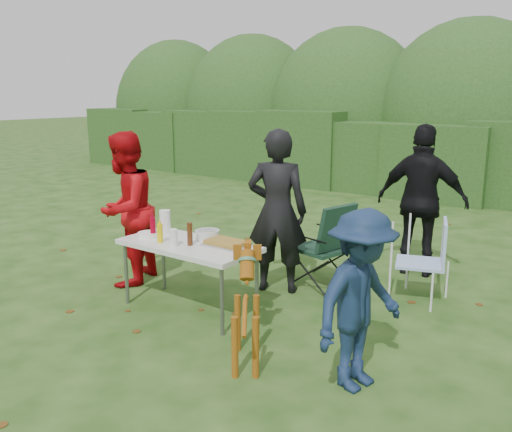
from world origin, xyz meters
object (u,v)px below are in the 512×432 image
Objects in this scene: person_red_jacket at (125,209)px; dog at (246,314)px; camping_chair at (321,244)px; paper_towel_roll at (165,222)px; person_black_puffy at (422,201)px; lawn_chair at (420,260)px; folding_table at (189,248)px; mustard_bottle at (160,233)px; child at (361,301)px; beer_bottle at (190,234)px; ketchup_bottle at (153,228)px; person_cook at (277,211)px.

person_red_jacket is 2.56m from dog.
camping_chair reaches higher than paper_towel_roll.
lawn_chair is (0.32, -0.88, -0.48)m from person_black_puffy.
person_black_puffy is (1.54, 2.60, 0.27)m from folding_table.
person_red_jacket is at bearing 35.01° from person_black_puffy.
folding_table is 1.24m from person_red_jacket.
camping_chair is 1.11× the size of lawn_chair.
paper_towel_roll is at bearing 162.51° from folding_table.
lawn_chair is at bearing 41.48° from mustard_bottle.
child is 5.99× the size of beer_bottle.
camping_chair is 1.99m from ketchup_bottle.
dog is at bearing -25.92° from folding_table.
person_black_puffy is 9.54× the size of mustard_bottle.
mustard_bottle is (-0.66, -1.21, -0.11)m from person_cook.
mustard_bottle is at bearing 38.18° from dog.
person_black_puffy is 1.44m from camping_chair.
paper_towel_roll is at bearing 66.59° from person_red_jacket.
beer_bottle reaches higher than ketchup_bottle.
camping_chair is 5.21× the size of mustard_bottle.
folding_table is 1.15m from person_cook.
ketchup_bottle is 0.53m from beer_bottle.
dog is 1.79m from ketchup_bottle.
mustard_bottle is 0.40m from paper_towel_roll.
child is 5.53× the size of paper_towel_roll.
person_cook is 1.41m from ketchup_bottle.
person_red_jacket is 3.38m from child.
mustard_bottle is at bearing -148.73° from folding_table.
mustard_bottle is 0.83× the size of beer_bottle.
camping_chair is (-1.39, 1.84, -0.20)m from child.
paper_towel_roll is at bearing 30.92° from dog.
lawn_chair is (3.07, 1.53, -0.45)m from person_red_jacket.
child is 1.00m from dog.
lawn_chair is at bearing 44.48° from beer_bottle.
person_cook is at bearing 97.29° from person_red_jacket.
dog is 0.92× the size of camping_chair.
folding_table is 2.16m from child.
person_red_jacket is 1.28× the size of child.
paper_towel_roll is at bearing 43.80° from person_black_puffy.
camping_chair is at bearing 102.85° from person_red_jacket.
child is 1.38× the size of camping_chair.
paper_towel_roll reaches higher than dog.
person_red_jacket is at bearing 47.38° from camping_chair.
mustard_bottle is (-1.80, -2.75, -0.11)m from person_black_puffy.
ketchup_bottle is (0.74, -0.25, -0.07)m from person_red_jacket.
mustard_bottle is at bearing 97.54° from child.
child reaches higher than mustard_bottle.
person_cook is 0.70m from camping_chair.
person_cook is 1.38m from mustard_bottle.
paper_towel_roll is (-0.57, 0.21, 0.01)m from beer_bottle.
beer_bottle is (-1.13, 0.53, 0.40)m from dog.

